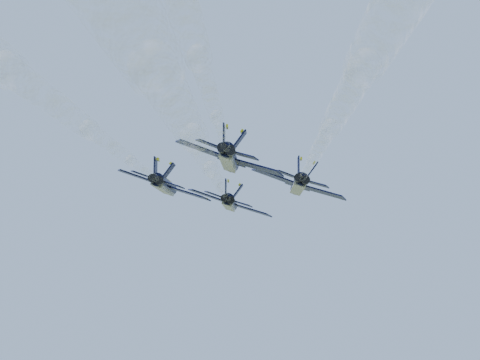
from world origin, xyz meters
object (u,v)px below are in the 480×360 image
at_px(jet_left, 165,186).
at_px(jet_right, 299,185).
at_px(jet_slot, 230,159).
at_px(jet_lead, 230,203).

distance_m(jet_left, jet_right, 18.56).
relative_size(jet_right, jet_slot, 1.00).
bearing_deg(jet_left, jet_right, -0.65).
xyz_separation_m(jet_lead, jet_right, (13.53, -6.10, 0.00)).
height_order(jet_lead, jet_left, same).
distance_m(jet_right, jet_slot, 15.60).
bearing_deg(jet_slot, jet_left, 126.01).
xyz_separation_m(jet_right, jet_slot, (-3.12, -15.29, 0.00)).
relative_size(jet_lead, jet_right, 1.00).
bearing_deg(jet_left, jet_slot, -53.99).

